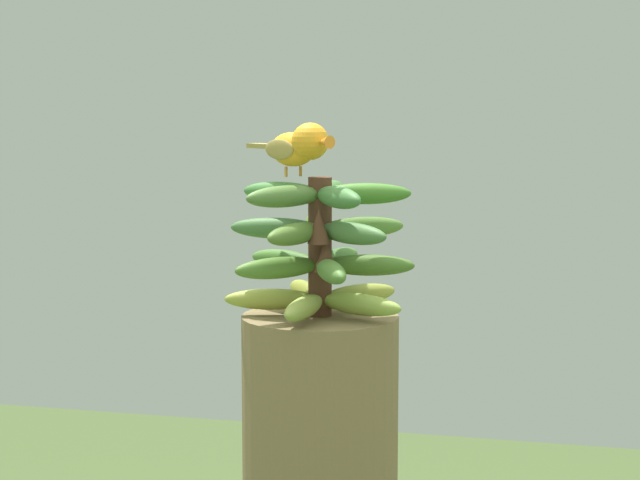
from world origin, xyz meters
The scene contains 2 objects.
banana_bunch centered at (0.00, 0.00, 1.51)m, with size 0.31×0.31×0.23m.
perched_bird centered at (0.03, 0.01, 1.68)m, with size 0.18×0.16×0.09m.
Camera 1 is at (-0.43, 1.75, 1.74)m, focal length 62.69 mm.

